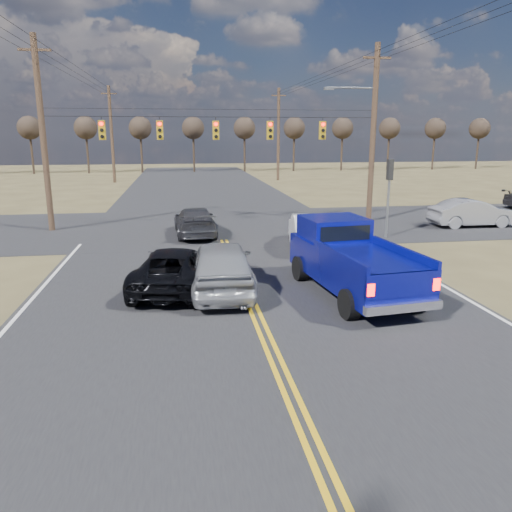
{
  "coord_description": "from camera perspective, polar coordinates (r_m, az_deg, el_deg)",
  "views": [
    {
      "loc": [
        -2.05,
        -10.02,
        5.1
      ],
      "look_at": [
        0.16,
        4.51,
        1.5
      ],
      "focal_mm": 35.0,
      "sensor_mm": 36.0,
      "label": 1
    }
  ],
  "objects": [
    {
      "name": "road_cross",
      "position": [
        28.55,
        -4.41,
        3.44
      ],
      "size": [
        120.0,
        12.0,
        0.02
      ],
      "primitive_type": "cube",
      "color": "#28282B",
      "rests_on": "ground"
    },
    {
      "name": "cross_car_east_near",
      "position": [
        30.7,
        23.51,
        4.53
      ],
      "size": [
        1.71,
        4.74,
        1.56
      ],
      "primitive_type": "imported",
      "rotation": [
        0.0,
        0.0,
        1.56
      ],
      "color": "gray",
      "rests_on": "ground"
    },
    {
      "name": "treeline",
      "position": [
        37.04,
        -5.67,
        14.63
      ],
      "size": [
        87.0,
        117.8,
        7.4
      ],
      "color": "#33261C",
      "rests_on": "ground"
    },
    {
      "name": "ground",
      "position": [
        11.42,
        2.66,
        -12.76
      ],
      "size": [
        160.0,
        160.0,
        0.0
      ],
      "primitive_type": "plane",
      "color": "brown",
      "rests_on": "ground"
    },
    {
      "name": "black_suv",
      "position": [
        16.97,
        -9.22,
        -1.4
      ],
      "size": [
        3.18,
        5.44,
        1.42
      ],
      "primitive_type": "imported",
      "rotation": [
        0.0,
        0.0,
        2.97
      ],
      "color": "black",
      "rests_on": "ground"
    },
    {
      "name": "silver_suv",
      "position": [
        16.46,
        -4.02,
        -1.12
      ],
      "size": [
        2.27,
        5.24,
        1.76
      ],
      "primitive_type": "imported",
      "rotation": [
        0.0,
        0.0,
        3.11
      ],
      "color": "#95969C",
      "rests_on": "ground"
    },
    {
      "name": "white_car_queue",
      "position": [
        22.87,
        6.26,
        2.87
      ],
      "size": [
        2.42,
        5.12,
        1.62
      ],
      "primitive_type": "imported",
      "rotation": [
        0.0,
        0.0,
        2.99
      ],
      "color": "white",
      "rests_on": "ground"
    },
    {
      "name": "dgrey_car_queue",
      "position": [
        25.9,
        -6.98,
        3.92
      ],
      "size": [
        2.23,
        5.03,
        1.44
      ],
      "primitive_type": "imported",
      "rotation": [
        0.0,
        0.0,
        3.19
      ],
      "color": "#333338",
      "rests_on": "ground"
    },
    {
      "name": "pickup_truck",
      "position": [
        16.49,
        10.74,
        -0.44
      ],
      "size": [
        3.0,
        6.36,
        2.31
      ],
      "rotation": [
        0.0,
        0.0,
        0.11
      ],
      "color": "black",
      "rests_on": "ground"
    },
    {
      "name": "signal_gantry",
      "position": [
        27.92,
        -3.52,
        13.67
      ],
      "size": [
        19.6,
        4.83,
        10.0
      ],
      "color": "#473323",
      "rests_on": "ground"
    },
    {
      "name": "utility_poles",
      "position": [
        27.09,
        -4.45,
        14.0
      ],
      "size": [
        19.6,
        58.32,
        10.0
      ],
      "color": "#473323",
      "rests_on": "ground"
    },
    {
      "name": "road_main",
      "position": [
        20.76,
        -2.73,
        -0.47
      ],
      "size": [
        14.0,
        120.0,
        0.02
      ],
      "primitive_type": "cube",
      "color": "#28282B",
      "rests_on": "ground"
    }
  ]
}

